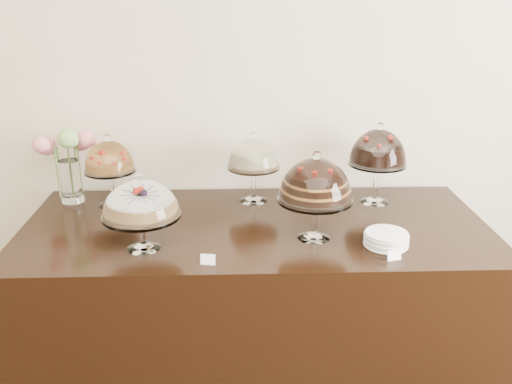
{
  "coord_description": "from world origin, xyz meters",
  "views": [
    {
      "loc": [
        -0.19,
        -0.04,
        1.97
      ],
      "look_at": [
        -0.11,
        2.4,
        1.08
      ],
      "focal_mm": 40.0,
      "sensor_mm": 36.0,
      "label": 1
    }
  ],
  "objects_px": {
    "display_counter": "(256,306)",
    "cake_stand_fruit_tart": "(109,160)",
    "cake_stand_choco_layer": "(316,183)",
    "plate_stack": "(386,239)",
    "cake_stand_cheesecake": "(253,157)",
    "cake_stand_dark_choco": "(378,151)",
    "cake_stand_sugar_sponge": "(141,202)",
    "flower_vase": "(67,158)"
  },
  "relations": [
    {
      "from": "cake_stand_sugar_sponge",
      "to": "cake_stand_cheesecake",
      "type": "relative_size",
      "value": 0.91
    },
    {
      "from": "display_counter",
      "to": "cake_stand_dark_choco",
      "type": "xyz_separation_m",
      "value": [
        0.63,
        0.27,
        0.73
      ]
    },
    {
      "from": "flower_vase",
      "to": "plate_stack",
      "type": "distance_m",
      "value": 1.65
    },
    {
      "from": "cake_stand_cheesecake",
      "to": "cake_stand_dark_choco",
      "type": "height_order",
      "value": "cake_stand_dark_choco"
    },
    {
      "from": "display_counter",
      "to": "cake_stand_sugar_sponge",
      "type": "relative_size",
      "value": 6.48
    },
    {
      "from": "flower_vase",
      "to": "display_counter",
      "type": "bearing_deg",
      "value": -20.08
    },
    {
      "from": "cake_stand_fruit_tart",
      "to": "cake_stand_choco_layer",
      "type": "bearing_deg",
      "value": -24.41
    },
    {
      "from": "display_counter",
      "to": "cake_stand_fruit_tart",
      "type": "relative_size",
      "value": 5.85
    },
    {
      "from": "cake_stand_sugar_sponge",
      "to": "cake_stand_cheesecake",
      "type": "distance_m",
      "value": 0.75
    },
    {
      "from": "plate_stack",
      "to": "display_counter",
      "type": "bearing_deg",
      "value": 154.98
    },
    {
      "from": "cake_stand_fruit_tart",
      "to": "flower_vase",
      "type": "distance_m",
      "value": 0.24
    },
    {
      "from": "display_counter",
      "to": "cake_stand_sugar_sponge",
      "type": "distance_m",
      "value": 0.86
    },
    {
      "from": "display_counter",
      "to": "cake_stand_fruit_tart",
      "type": "height_order",
      "value": "cake_stand_fruit_tart"
    },
    {
      "from": "cake_stand_choco_layer",
      "to": "flower_vase",
      "type": "distance_m",
      "value": 1.32
    },
    {
      "from": "cake_stand_choco_layer",
      "to": "plate_stack",
      "type": "height_order",
      "value": "cake_stand_choco_layer"
    },
    {
      "from": "cake_stand_cheesecake",
      "to": "plate_stack",
      "type": "relative_size",
      "value": 1.98
    },
    {
      "from": "cake_stand_cheesecake",
      "to": "cake_stand_fruit_tart",
      "type": "distance_m",
      "value": 0.73
    },
    {
      "from": "cake_stand_sugar_sponge",
      "to": "cake_stand_fruit_tart",
      "type": "distance_m",
      "value": 0.58
    },
    {
      "from": "display_counter",
      "to": "cake_stand_choco_layer",
      "type": "xyz_separation_m",
      "value": [
        0.25,
        -0.17,
        0.71
      ]
    },
    {
      "from": "cake_stand_sugar_sponge",
      "to": "cake_stand_cheesecake",
      "type": "bearing_deg",
      "value": 48.64
    },
    {
      "from": "cake_stand_choco_layer",
      "to": "cake_stand_fruit_tart",
      "type": "bearing_deg",
      "value": 155.59
    },
    {
      "from": "cake_stand_dark_choco",
      "to": "flower_vase",
      "type": "height_order",
      "value": "cake_stand_dark_choco"
    },
    {
      "from": "plate_stack",
      "to": "cake_stand_fruit_tart",
      "type": "bearing_deg",
      "value": 157.19
    },
    {
      "from": "cake_stand_choco_layer",
      "to": "cake_stand_cheesecake",
      "type": "height_order",
      "value": "cake_stand_choco_layer"
    },
    {
      "from": "cake_stand_fruit_tart",
      "to": "cake_stand_dark_choco",
      "type": "bearing_deg",
      "value": -0.25
    },
    {
      "from": "cake_stand_dark_choco",
      "to": "flower_vase",
      "type": "relative_size",
      "value": 1.06
    },
    {
      "from": "cake_stand_dark_choco",
      "to": "cake_stand_sugar_sponge",
      "type": "bearing_deg",
      "value": -155.23
    },
    {
      "from": "cake_stand_cheesecake",
      "to": "cake_stand_fruit_tart",
      "type": "relative_size",
      "value": 0.99
    },
    {
      "from": "flower_vase",
      "to": "cake_stand_fruit_tart",
      "type": "bearing_deg",
      "value": -16.87
    },
    {
      "from": "display_counter",
      "to": "cake_stand_cheesecake",
      "type": "xyz_separation_m",
      "value": [
        -0.0,
        0.31,
        0.69
      ]
    },
    {
      "from": "display_counter",
      "to": "cake_stand_cheesecake",
      "type": "relative_size",
      "value": 5.89
    },
    {
      "from": "cake_stand_sugar_sponge",
      "to": "cake_stand_dark_choco",
      "type": "height_order",
      "value": "cake_stand_dark_choco"
    },
    {
      "from": "display_counter",
      "to": "cake_stand_sugar_sponge",
      "type": "bearing_deg",
      "value": -153.56
    },
    {
      "from": "cake_stand_choco_layer",
      "to": "cake_stand_cheesecake",
      "type": "bearing_deg",
      "value": 117.99
    },
    {
      "from": "display_counter",
      "to": "plate_stack",
      "type": "relative_size",
      "value": 11.68
    },
    {
      "from": "cake_stand_sugar_sponge",
      "to": "plate_stack",
      "type": "bearing_deg",
      "value": -0.86
    },
    {
      "from": "cake_stand_cheesecake",
      "to": "cake_stand_fruit_tart",
      "type": "height_order",
      "value": "cake_stand_fruit_tart"
    },
    {
      "from": "cake_stand_cheesecake",
      "to": "plate_stack",
      "type": "height_order",
      "value": "cake_stand_cheesecake"
    },
    {
      "from": "cake_stand_dark_choco",
      "to": "cake_stand_cheesecake",
      "type": "bearing_deg",
      "value": 176.42
    },
    {
      "from": "flower_vase",
      "to": "plate_stack",
      "type": "height_order",
      "value": "flower_vase"
    },
    {
      "from": "cake_stand_fruit_tart",
      "to": "plate_stack",
      "type": "height_order",
      "value": "cake_stand_fruit_tart"
    },
    {
      "from": "cake_stand_sugar_sponge",
      "to": "cake_stand_fruit_tart",
      "type": "height_order",
      "value": "cake_stand_fruit_tart"
    }
  ]
}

